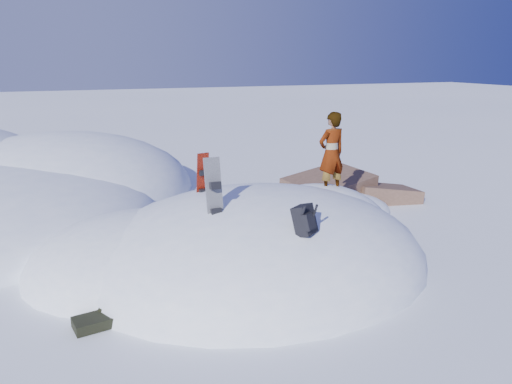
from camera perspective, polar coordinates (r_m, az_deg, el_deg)
name	(u,v)px	position (r m, az deg, el deg)	size (l,w,h in m)	color
ground	(256,263)	(10.15, 0.05, -8.16)	(120.00, 120.00, 0.00)	white
snow_mound	(244,260)	(10.30, -1.35, -7.81)	(8.00, 6.00, 3.00)	white
rock_outcrop	(339,204)	(14.28, 9.44, -1.37)	(4.68, 4.41, 1.68)	brown
snowboard_red	(202,184)	(10.10, -6.14, 0.91)	(0.28, 0.23, 1.32)	red
snowboard_dark	(215,201)	(8.75, -4.71, -1.06)	(0.31, 0.31, 1.56)	black
backpack	(305,220)	(8.23, 5.63, -3.22)	(0.49, 0.54, 0.58)	black
gear_pile	(96,320)	(8.30, -17.77, -13.76)	(0.79, 0.61, 0.21)	black
person	(331,153)	(11.22, 8.62, 4.38)	(0.67, 0.44, 1.85)	slate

